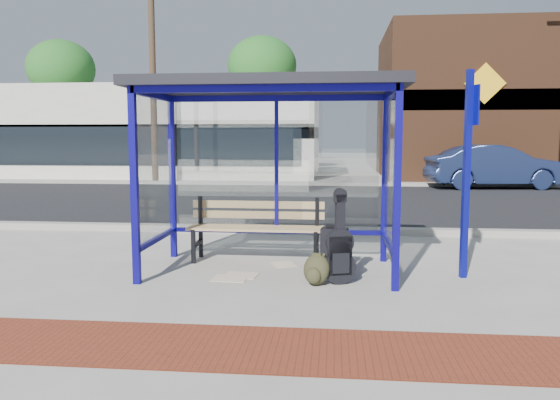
# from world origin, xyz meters

# --- Properties ---
(ground) EXTENTS (120.00, 120.00, 0.00)m
(ground) POSITION_xyz_m (0.00, 0.00, 0.00)
(ground) COLOR #B2ADA0
(ground) RESTS_ON ground
(brick_paver_strip) EXTENTS (60.00, 1.00, 0.01)m
(brick_paver_strip) POSITION_xyz_m (0.00, -2.60, 0.01)
(brick_paver_strip) COLOR maroon
(brick_paver_strip) RESTS_ON ground
(curb_near) EXTENTS (60.00, 0.25, 0.12)m
(curb_near) POSITION_xyz_m (0.00, 2.90, 0.06)
(curb_near) COLOR gray
(curb_near) RESTS_ON ground
(street_asphalt) EXTENTS (60.00, 10.00, 0.00)m
(street_asphalt) POSITION_xyz_m (0.00, 8.00, 0.00)
(street_asphalt) COLOR black
(street_asphalt) RESTS_ON ground
(curb_far) EXTENTS (60.00, 0.25, 0.12)m
(curb_far) POSITION_xyz_m (0.00, 13.10, 0.06)
(curb_far) COLOR gray
(curb_far) RESTS_ON ground
(far_sidewalk) EXTENTS (60.00, 4.00, 0.01)m
(far_sidewalk) POSITION_xyz_m (0.00, 15.00, 0.00)
(far_sidewalk) COLOR #B2ADA0
(far_sidewalk) RESTS_ON ground
(bus_shelter) EXTENTS (3.30, 1.80, 2.42)m
(bus_shelter) POSITION_xyz_m (0.00, 0.07, 2.07)
(bus_shelter) COLOR #110C84
(bus_shelter) RESTS_ON ground
(storefront_white) EXTENTS (18.00, 6.04, 4.00)m
(storefront_white) POSITION_xyz_m (-9.00, 17.99, 2.00)
(storefront_white) COLOR silver
(storefront_white) RESTS_ON ground
(storefront_brown) EXTENTS (10.00, 7.08, 6.40)m
(storefront_brown) POSITION_xyz_m (8.00, 18.49, 3.20)
(storefront_brown) COLOR #59331E
(storefront_brown) RESTS_ON ground
(tree_left) EXTENTS (3.60, 3.60, 7.03)m
(tree_left) POSITION_xyz_m (-14.00, 22.00, 5.45)
(tree_left) COLOR #4C3826
(tree_left) RESTS_ON ground
(tree_mid) EXTENTS (3.60, 3.60, 7.03)m
(tree_mid) POSITION_xyz_m (-3.00, 22.00, 5.45)
(tree_mid) COLOR #4C3826
(tree_mid) RESTS_ON ground
(utility_pole_west) EXTENTS (1.60, 0.24, 8.00)m
(utility_pole_west) POSITION_xyz_m (-6.00, 13.40, 4.11)
(utility_pole_west) COLOR #4C3826
(utility_pole_west) RESTS_ON ground
(bench) EXTENTS (1.89, 0.48, 0.89)m
(bench) POSITION_xyz_m (-0.27, 0.61, 0.50)
(bench) COLOR black
(bench) RESTS_ON ground
(guitar_bag) EXTENTS (0.40, 0.21, 1.07)m
(guitar_bag) POSITION_xyz_m (0.88, -0.52, 0.39)
(guitar_bag) COLOR black
(guitar_bag) RESTS_ON ground
(suitcase) EXTENTS (0.37, 0.27, 0.59)m
(suitcase) POSITION_xyz_m (0.82, 0.21, 0.27)
(suitcase) COLOR black
(suitcase) RESTS_ON ground
(backpack) EXTENTS (0.36, 0.34, 0.37)m
(backpack) POSITION_xyz_m (0.61, -0.60, 0.18)
(backpack) COLOR #2C2C18
(backpack) RESTS_ON ground
(sign_post) EXTENTS (0.13, 0.31, 2.52)m
(sign_post) POSITION_xyz_m (2.41, -0.07, 1.42)
(sign_post) COLOR #0D1197
(sign_post) RESTS_ON ground
(newspaper_a) EXTENTS (0.45, 0.37, 0.01)m
(newspaper_a) POSITION_xyz_m (-0.35, -0.25, 0.00)
(newspaper_a) COLOR white
(newspaper_a) RESTS_ON ground
(newspaper_b) EXTENTS (0.45, 0.36, 0.01)m
(newspaper_b) POSITION_xyz_m (-0.45, -0.42, 0.00)
(newspaper_b) COLOR white
(newspaper_b) RESTS_ON ground
(newspaper_c) EXTENTS (0.40, 0.44, 0.01)m
(newspaper_c) POSITION_xyz_m (0.14, 0.40, 0.00)
(newspaper_c) COLOR white
(newspaper_c) RESTS_ON ground
(parked_car) EXTENTS (4.70, 2.10, 1.50)m
(parked_car) POSITION_xyz_m (6.31, 12.55, 0.75)
(parked_car) COLOR #1B274D
(parked_car) RESTS_ON ground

